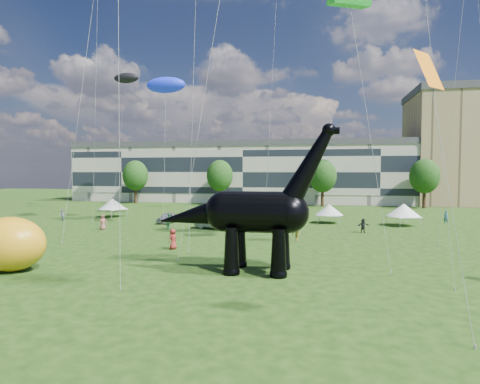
# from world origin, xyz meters

# --- Properties ---
(ground) EXTENTS (220.00, 220.00, 0.00)m
(ground) POSITION_xyz_m (0.00, 0.00, 0.00)
(ground) COLOR #16330C
(ground) RESTS_ON ground
(terrace_row) EXTENTS (78.00, 11.00, 12.00)m
(terrace_row) POSITION_xyz_m (-8.00, 62.00, 6.00)
(terrace_row) COLOR beige
(terrace_row) RESTS_ON ground
(tree_far_left) EXTENTS (5.20, 5.20, 9.44)m
(tree_far_left) POSITION_xyz_m (-30.00, 53.00, 6.29)
(tree_far_left) COLOR #382314
(tree_far_left) RESTS_ON ground
(tree_mid_left) EXTENTS (5.20, 5.20, 9.44)m
(tree_mid_left) POSITION_xyz_m (-12.00, 53.00, 6.29)
(tree_mid_left) COLOR #382314
(tree_mid_left) RESTS_ON ground
(tree_mid_right) EXTENTS (5.20, 5.20, 9.44)m
(tree_mid_right) POSITION_xyz_m (8.00, 53.00, 6.29)
(tree_mid_right) COLOR #382314
(tree_mid_right) RESTS_ON ground
(tree_far_right) EXTENTS (5.20, 5.20, 9.44)m
(tree_far_right) POSITION_xyz_m (26.00, 53.00, 6.29)
(tree_far_right) COLOR #382314
(tree_far_right) RESTS_ON ground
(dinosaur_sculpture) EXTENTS (12.35, 3.47, 10.12)m
(dinosaur_sculpture) POSITION_xyz_m (2.80, 2.07, 3.82)
(dinosaur_sculpture) COLOR black
(dinosaur_sculpture) RESTS_ON ground
(car_silver) EXTENTS (2.03, 4.20, 1.38)m
(car_silver) POSITION_xyz_m (-11.84, 24.63, 0.69)
(car_silver) COLOR silver
(car_silver) RESTS_ON ground
(car_grey) EXTENTS (5.17, 3.10, 1.61)m
(car_grey) POSITION_xyz_m (-4.46, 20.62, 0.80)
(car_grey) COLOR slate
(car_grey) RESTS_ON ground
(car_white) EXTENTS (5.74, 3.54, 1.48)m
(car_white) POSITION_xyz_m (-3.64, 23.44, 0.74)
(car_white) COLOR white
(car_white) RESTS_ON ground
(car_dark) EXTENTS (4.09, 4.99, 1.36)m
(car_dark) POSITION_xyz_m (0.24, 23.86, 0.68)
(car_dark) COLOR #595960
(car_dark) RESTS_ON ground
(gazebo_near) EXTENTS (3.83, 3.83, 2.47)m
(gazebo_near) POSITION_xyz_m (8.66, 28.46, 1.73)
(gazebo_near) COLOR silver
(gazebo_near) RESTS_ON ground
(gazebo_far) EXTENTS (5.15, 5.15, 2.73)m
(gazebo_far) POSITION_xyz_m (17.55, 27.67, 1.92)
(gazebo_far) COLOR white
(gazebo_far) RESTS_ON ground
(gazebo_left) EXTENTS (5.00, 5.00, 2.72)m
(gazebo_left) POSITION_xyz_m (-22.30, 29.48, 1.91)
(gazebo_left) COLOR silver
(gazebo_left) RESTS_ON ground
(inflatable_yellow) EXTENTS (5.09, 4.11, 3.66)m
(inflatable_yellow) POSITION_xyz_m (-12.96, -1.09, 1.83)
(inflatable_yellow) COLOR gold
(inflatable_yellow) RESTS_ON ground
(visitors) EXTENTS (50.75, 23.65, 1.78)m
(visitors) POSITION_xyz_m (-2.98, 18.48, 0.84)
(visitors) COLOR #6F3577
(visitors) RESTS_ON ground
(kites) EXTENTS (60.55, 52.72, 30.54)m
(kites) POSITION_xyz_m (-4.05, 24.76, 27.51)
(kites) COLOR red
(kites) RESTS_ON ground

